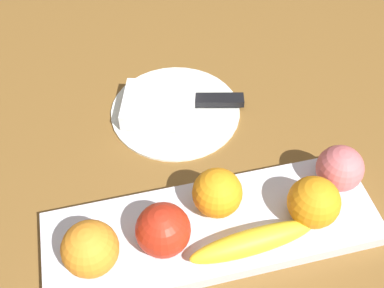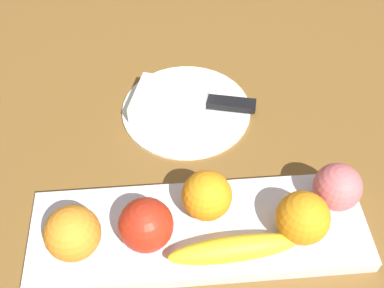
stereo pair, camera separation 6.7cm
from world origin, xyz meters
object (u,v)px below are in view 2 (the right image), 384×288
orange_near_apple (73,233)px  banana (234,249)px  peach (337,185)px  orange_near_banana (303,218)px  folded_napkin (170,102)px  fruit_tray (199,231)px  knife (219,103)px  apple (146,225)px  dinner_plate (186,109)px  orange_center (207,194)px

orange_near_apple → banana: bearing=172.0°
banana → peach: bearing=22.8°
orange_near_apple → orange_near_banana: (-0.29, 0.00, -0.00)m
orange_near_banana → folded_napkin: bearing=-58.5°
peach → folded_napkin: 0.30m
orange_near_banana → folded_napkin: (0.16, -0.25, -0.03)m
fruit_tray → knife: 0.24m
apple → orange_near_apple: (0.09, 0.00, 0.00)m
peach → dinner_plate: bearing=-47.9°
orange_near_apple → peach: size_ratio=1.08×
apple → folded_napkin: apple is taller
orange_near_banana → peach: bearing=-140.6°
orange_center → peach: (-0.17, -0.00, -0.00)m
peach → knife: bearing=-57.5°
fruit_tray → orange_near_banana: bearing=172.1°
banana → dinner_plate: size_ratio=0.77×
banana → knife: size_ratio=0.92×
orange_near_apple → dinner_plate: (-0.16, -0.25, -0.05)m
orange_near_apple → dinner_plate: 0.30m
orange_near_apple → knife: size_ratio=0.39×
dinner_plate → folded_napkin: bearing=0.0°
folded_napkin → knife: (-0.08, 0.00, -0.01)m
orange_center → dinner_plate: orange_center is taller
dinner_plate → knife: size_ratio=1.19×
orange_center → folded_napkin: orange_center is taller
banana → orange_near_banana: orange_near_banana is taller
fruit_tray → orange_near_apple: (0.16, 0.02, 0.05)m
dinner_plate → apple: bearing=74.6°
fruit_tray → orange_near_banana: (-0.13, 0.02, 0.05)m
orange_near_banana → folded_napkin: size_ratio=0.59×
dinner_plate → folded_napkin: 0.03m
banana → orange_near_apple: bearing=168.1°
orange_near_apple → orange_center: (-0.17, -0.04, -0.00)m
orange_near_banana → dinner_plate: orange_near_banana is taller
fruit_tray → orange_center: 0.05m
apple → orange_center: 0.09m
orange_near_apple → dinner_plate: size_ratio=0.33×
banana → orange_center: 0.08m
apple → orange_near_banana: 0.20m
fruit_tray → peach: peach is taller
banana → orange_near_apple: 0.20m
fruit_tray → orange_near_apple: bearing=6.0°
fruit_tray → knife: fruit_tray is taller
peach → knife: 0.25m
orange_near_apple → orange_center: orange_near_apple is taller
orange_near_banana → orange_near_apple: bearing=-0.2°
orange_near_banana → knife: bearing=-73.8°
folded_napkin → apple: bearing=80.6°
peach → dinner_plate: size_ratio=0.30×
knife → fruit_tray: bearing=90.1°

